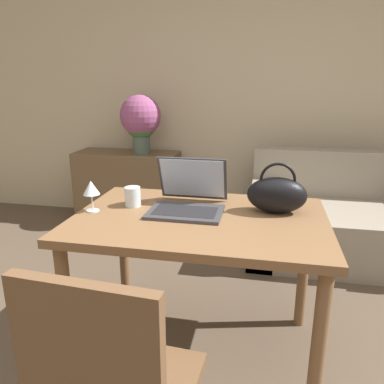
{
  "coord_description": "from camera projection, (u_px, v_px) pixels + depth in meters",
  "views": [
    {
      "loc": [
        0.24,
        -1.07,
        1.4
      ],
      "look_at": [
        -0.1,
        0.6,
        0.89
      ],
      "focal_mm": 35.0,
      "sensor_mm": 36.0,
      "label": 1
    }
  ],
  "objects": [
    {
      "name": "handbag",
      "position": [
        277.0,
        194.0,
        1.83
      ],
      "size": [
        0.29,
        0.15,
        0.25
      ],
      "color": "black",
      "rests_on": "dining_table"
    },
    {
      "name": "dining_table",
      "position": [
        199.0,
        236.0,
        1.83
      ],
      "size": [
        1.21,
        0.82,
        0.77
      ],
      "color": "brown",
      "rests_on": "ground_plane"
    },
    {
      "name": "wine_glass",
      "position": [
        91.0,
        189.0,
        1.84
      ],
      "size": [
        0.08,
        0.08,
        0.16
      ],
      "color": "silver",
      "rests_on": "dining_table"
    },
    {
      "name": "laptop",
      "position": [
        189.0,
        196.0,
        1.9
      ],
      "size": [
        0.36,
        0.37,
        0.25
      ],
      "color": "#38383D",
      "rests_on": "dining_table"
    },
    {
      "name": "drinking_glass",
      "position": [
        133.0,
        197.0,
        1.94
      ],
      "size": [
        0.08,
        0.08,
        0.1
      ],
      "color": "silver",
      "rests_on": "dining_table"
    },
    {
      "name": "flower_vase",
      "position": [
        141.0,
        120.0,
        3.55
      ],
      "size": [
        0.39,
        0.39,
        0.56
      ],
      "color": "#47564C",
      "rests_on": "sideboard"
    },
    {
      "name": "couch",
      "position": [
        336.0,
        221.0,
        3.11
      ],
      "size": [
        1.41,
        0.94,
        0.82
      ],
      "color": "gray",
      "rests_on": "ground_plane"
    },
    {
      "name": "wall_back",
      "position": [
        245.0,
        86.0,
        3.58
      ],
      "size": [
        10.0,
        0.06,
        2.7
      ],
      "color": "beige",
      "rests_on": "ground_plane"
    },
    {
      "name": "sideboard",
      "position": [
        128.0,
        187.0,
        3.83
      ],
      "size": [
        1.03,
        0.4,
        0.72
      ],
      "color": "brown",
      "rests_on": "ground_plane"
    }
  ]
}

